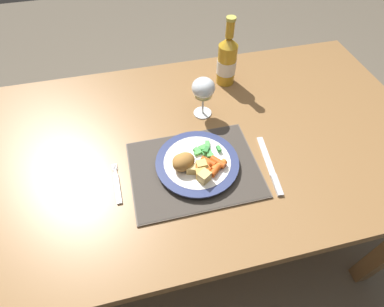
% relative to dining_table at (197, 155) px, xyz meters
% --- Properties ---
extents(ground_plane, '(6.00, 6.00, 0.00)m').
position_rel_dining_table_xyz_m(ground_plane, '(0.00, 0.00, -0.65)').
color(ground_plane, brown).
extents(dining_table, '(1.50, 0.85, 0.74)m').
position_rel_dining_table_xyz_m(dining_table, '(0.00, 0.00, 0.00)').
color(dining_table, olive).
rests_on(dining_table, ground).
extents(placemat, '(0.37, 0.29, 0.01)m').
position_rel_dining_table_xyz_m(placemat, '(-0.04, -0.12, 0.09)').
color(placemat, brown).
rests_on(placemat, dining_table).
extents(dinner_plate, '(0.24, 0.24, 0.02)m').
position_rel_dining_table_xyz_m(dinner_plate, '(-0.03, -0.11, 0.10)').
color(dinner_plate, white).
rests_on(dinner_plate, placemat).
extents(breaded_croquettes, '(0.08, 0.08, 0.05)m').
position_rel_dining_table_xyz_m(breaded_croquettes, '(-0.07, -0.12, 0.13)').
color(breaded_croquettes, '#A87033').
rests_on(breaded_croquettes, dinner_plate).
extents(green_beans_pile, '(0.08, 0.08, 0.02)m').
position_rel_dining_table_xyz_m(green_beans_pile, '(0.00, -0.08, 0.12)').
color(green_beans_pile, '#4CA84C').
rests_on(green_beans_pile, dinner_plate).
extents(glazed_carrots, '(0.10, 0.08, 0.02)m').
position_rel_dining_table_xyz_m(glazed_carrots, '(0.00, -0.14, 0.12)').
color(glazed_carrots, '#CC5119').
rests_on(glazed_carrots, dinner_plate).
extents(fork, '(0.02, 0.14, 0.01)m').
position_rel_dining_table_xyz_m(fork, '(-0.26, -0.12, 0.09)').
color(fork, silver).
rests_on(fork, dining_table).
extents(table_knife, '(0.04, 0.22, 0.01)m').
position_rel_dining_table_xyz_m(table_knife, '(0.18, -0.17, 0.09)').
color(table_knife, silver).
rests_on(table_knife, dining_table).
extents(wine_glass, '(0.08, 0.08, 0.14)m').
position_rel_dining_table_xyz_m(wine_glass, '(0.05, 0.11, 0.19)').
color(wine_glass, silver).
rests_on(wine_glass, dining_table).
extents(bottle, '(0.07, 0.07, 0.25)m').
position_rel_dining_table_xyz_m(bottle, '(0.17, 0.26, 0.18)').
color(bottle, gold).
rests_on(bottle, dining_table).
extents(roast_potatoes, '(0.07, 0.07, 0.03)m').
position_rel_dining_table_xyz_m(roast_potatoes, '(-0.03, -0.15, 0.12)').
color(roast_potatoes, '#E5BC66').
rests_on(roast_potatoes, dinner_plate).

